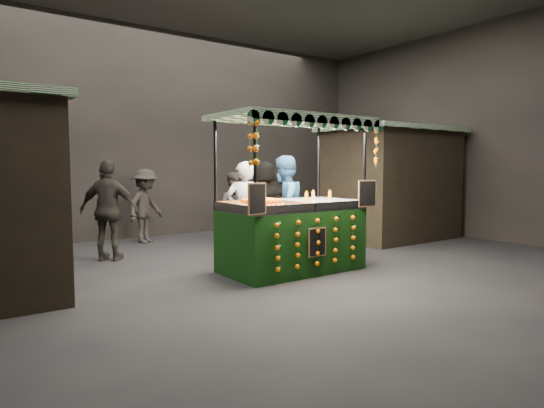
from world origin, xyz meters
TOP-DOWN VIEW (x-y plane):
  - ground at (0.00, 0.00)m, footprint 12.00×12.00m
  - market_hall at (0.00, 0.00)m, footprint 12.10×10.10m
  - neighbour_stall_right at (4.40, 1.50)m, footprint 3.00×2.20m
  - juice_stall at (0.36, 0.04)m, footprint 2.56×1.51m
  - vendor_grey at (0.07, 1.09)m, footprint 0.76×0.62m
  - vendor_blue at (0.94, 1.08)m, footprint 1.12×1.01m
  - shopper_1 at (0.57, 2.18)m, footprint 0.97×0.97m
  - shopper_2 at (-1.83, 2.62)m, footprint 1.11×1.02m
  - shopper_3 at (-0.60, 4.17)m, footprint 1.22×1.10m
  - shopper_4 at (-2.95, 3.71)m, footprint 1.00×0.90m
  - shopper_5 at (1.73, 2.85)m, footprint 1.68×1.44m

SIDE VIEW (x-z plane):
  - ground at x=0.00m, z-range 0.00..0.00m
  - juice_stall at x=0.36m, z-range -0.47..2.01m
  - shopper_1 at x=0.57m, z-range 0.00..1.59m
  - shopper_3 at x=-0.60m, z-range 0.00..1.65m
  - shopper_4 at x=-2.95m, z-range 0.00..1.71m
  - vendor_grey at x=0.07m, z-range 0.00..1.78m
  - shopper_2 at x=-1.83m, z-range 0.00..1.82m
  - shopper_5 at x=1.73m, z-range 0.00..1.83m
  - vendor_blue at x=0.94m, z-range 0.00..1.90m
  - neighbour_stall_right at x=4.40m, z-range 0.01..2.61m
  - market_hall at x=0.00m, z-range 0.86..5.91m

